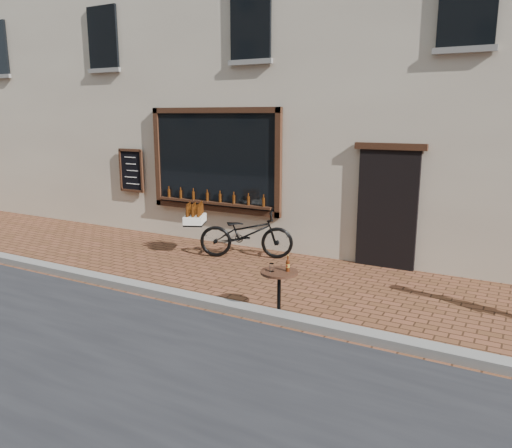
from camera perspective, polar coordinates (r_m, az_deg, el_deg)
The scene contains 5 objects.
ground at distance 7.55m, azimuth -7.02°, elevation -9.61°, with size 90.00×90.00×0.00m, color brown.
kerb at distance 7.68m, azimuth -6.15°, elevation -8.72°, with size 90.00×0.25×0.12m, color slate.
shop_building at distance 13.01m, azimuth 10.67°, elevation 21.83°, with size 28.00×6.20×10.00m.
cargo_bicycle at distance 9.97m, azimuth -1.33°, elevation -1.03°, with size 2.22×1.42×1.05m.
bistro_table at distance 7.07m, azimuth 2.67°, elevation -6.90°, with size 0.53×0.53×0.91m.
Camera 1 is at (4.16, -5.64, 2.81)m, focal length 35.00 mm.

